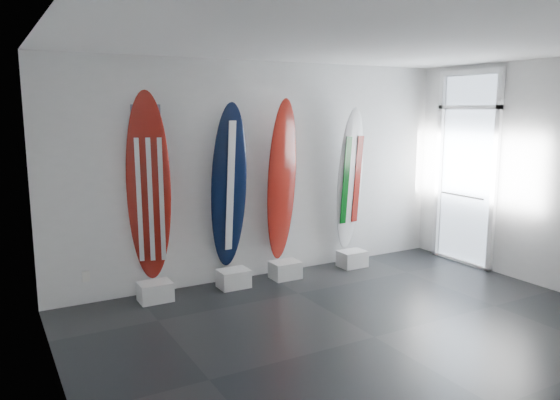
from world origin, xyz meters
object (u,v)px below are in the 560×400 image
surfboard_usa (149,188)px  surfboard_navy (229,187)px  surfboard_swiss (282,181)px  surfboard_italy (350,180)px

surfboard_usa → surfboard_navy: 1.07m
surfboard_swiss → surfboard_italy: (1.17, 0.00, -0.06)m
surfboard_usa → surfboard_italy: surfboard_usa is taller
surfboard_swiss → surfboard_italy: 1.17m
surfboard_usa → surfboard_swiss: 1.86m
surfboard_italy → surfboard_swiss: bearing=173.3°
surfboard_swiss → surfboard_italy: bearing=-12.2°
surfboard_navy → surfboard_italy: 1.96m
surfboard_swiss → surfboard_navy: bearing=167.8°
surfboard_usa → surfboard_italy: bearing=18.7°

